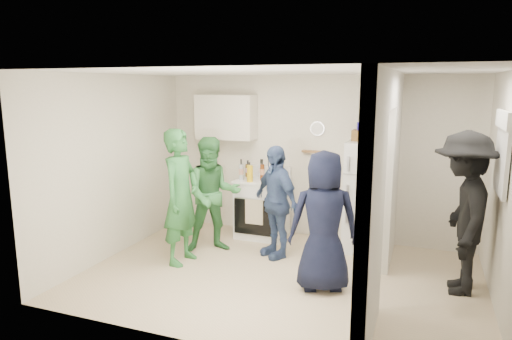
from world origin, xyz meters
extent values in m
plane|color=#CCBA90|center=(0.00, 0.00, 0.00)|extent=(4.80, 4.80, 0.00)
plane|color=silver|center=(0.00, 1.70, 1.25)|extent=(4.80, 0.00, 4.80)
plane|color=silver|center=(0.00, -1.70, 1.25)|extent=(4.80, 0.00, 4.80)
plane|color=silver|center=(-2.40, 0.00, 1.25)|extent=(0.00, 3.40, 3.40)
plane|color=silver|center=(2.40, 0.00, 1.25)|extent=(0.00, 3.40, 3.40)
plane|color=white|center=(0.00, 0.00, 2.50)|extent=(4.80, 4.80, 0.00)
cube|color=silver|center=(1.20, 1.10, 1.25)|extent=(0.12, 1.20, 2.50)
cube|color=silver|center=(1.20, -1.10, 1.25)|extent=(0.12, 1.20, 2.50)
cube|color=silver|center=(1.20, 0.00, 2.30)|extent=(0.12, 1.00, 0.40)
cube|color=white|center=(-0.73, 1.37, 0.46)|extent=(0.77, 0.64, 0.91)
cube|color=silver|center=(-1.40, 1.52, 1.85)|extent=(0.95, 0.34, 0.70)
cube|color=silver|center=(0.90, 1.34, 0.79)|extent=(0.65, 0.63, 1.58)
cube|color=brown|center=(0.80, 1.39, 1.65)|extent=(0.35, 0.25, 0.15)
cylinder|color=navy|center=(0.80, 1.39, 1.78)|extent=(0.24, 0.24, 0.11)
cylinder|color=#D4DF12|center=(1.12, 1.24, 1.70)|extent=(0.09, 0.09, 0.25)
cylinder|color=white|center=(0.05, 1.68, 1.70)|extent=(0.22, 0.02, 0.22)
cube|color=olive|center=(0.00, 1.65, 1.35)|extent=(0.35, 0.08, 0.03)
cube|color=black|center=(2.38, 0.20, 1.65)|extent=(0.03, 0.70, 0.80)
cube|color=white|center=(2.36, 0.20, 1.65)|extent=(0.04, 0.76, 0.86)
cube|color=white|center=(2.34, 0.20, 2.00)|extent=(0.04, 0.82, 0.18)
cylinder|color=gold|center=(-0.85, 1.15, 1.04)|extent=(0.09, 0.09, 0.25)
cylinder|color=red|center=(-0.51, 1.17, 0.97)|extent=(0.09, 0.09, 0.12)
imported|color=#307A34|center=(-1.37, 0.00, 0.90)|extent=(0.46, 0.67, 1.80)
imported|color=#327242|center=(-1.17, 0.54, 0.82)|extent=(1.01, 0.95, 1.64)
imported|color=#3A5A7F|center=(-0.27, 0.66, 0.78)|extent=(0.95, 0.86, 1.55)
imported|color=black|center=(0.57, -0.15, 0.82)|extent=(0.94, 0.78, 1.64)
imported|color=black|center=(2.05, 0.35, 0.93)|extent=(0.73, 1.22, 1.86)
cylinder|color=brown|center=(-1.02, 1.50, 1.05)|extent=(0.07, 0.07, 0.26)
cylinder|color=#1B5128|center=(-0.91, 1.28, 1.05)|extent=(0.07, 0.07, 0.27)
cylinder|color=silver|center=(-0.81, 1.53, 1.06)|extent=(0.07, 0.07, 0.29)
cylinder|color=#5F2C10|center=(-0.71, 1.31, 1.08)|extent=(0.07, 0.07, 0.33)
cylinder|color=silver|center=(-0.62, 1.54, 1.05)|extent=(0.07, 0.07, 0.28)
cylinder|color=#174118|center=(-0.55, 1.39, 1.08)|extent=(0.08, 0.08, 0.32)
cylinder|color=olive|center=(-0.46, 1.51, 1.08)|extent=(0.06, 0.06, 0.33)
cylinder|color=#A8AEB4|center=(-1.02, 1.23, 1.08)|extent=(0.07, 0.07, 0.32)
camera|label=1|loc=(1.62, -5.11, 2.34)|focal=32.00mm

